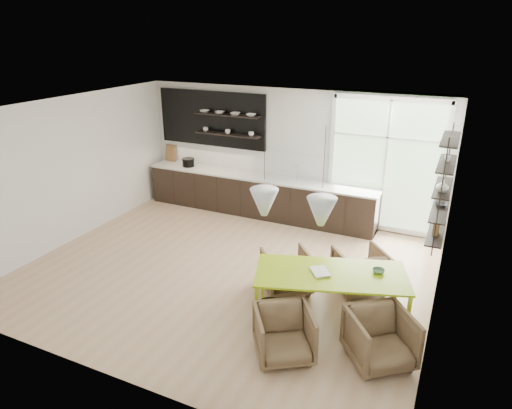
# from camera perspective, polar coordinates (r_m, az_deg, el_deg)

# --- Properties ---
(room) EXTENTS (7.02, 6.01, 2.91)m
(room) POSITION_cam_1_polar(r_m,az_deg,el_deg) (8.48, 3.12, 2.98)
(room) COLOR tan
(room) RESTS_ON ground
(kitchen_run) EXTENTS (5.54, 0.69, 2.75)m
(kitchen_run) POSITION_cam_1_polar(r_m,az_deg,el_deg) (10.63, -0.15, 1.93)
(kitchen_run) COLOR black
(kitchen_run) RESTS_ON ground
(right_shelving) EXTENTS (0.26, 1.22, 1.90)m
(right_shelving) POSITION_cam_1_polar(r_m,az_deg,el_deg) (7.96, 22.26, 1.57)
(right_shelving) COLOR black
(right_shelving) RESTS_ON ground
(dining_table) EXTENTS (2.38, 1.62, 0.80)m
(dining_table) POSITION_cam_1_polar(r_m,az_deg,el_deg) (6.80, 9.36, -8.85)
(dining_table) COLOR #9CC110
(dining_table) RESTS_ON ground
(armchair_back_left) EXTENTS (1.05, 1.05, 0.69)m
(armchair_back_left) POSITION_cam_1_polar(r_m,az_deg,el_deg) (7.66, 3.81, -8.31)
(armchair_back_left) COLOR brown
(armchair_back_left) RESTS_ON ground
(armchair_back_right) EXTENTS (1.10, 1.10, 0.72)m
(armchair_back_right) POSITION_cam_1_polar(r_m,az_deg,el_deg) (7.84, 12.86, -7.98)
(armchair_back_right) COLOR brown
(armchair_back_right) RESTS_ON ground
(armchair_front_left) EXTENTS (1.03, 1.04, 0.69)m
(armchair_front_left) POSITION_cam_1_polar(r_m,az_deg,el_deg) (6.26, 3.50, -15.86)
(armchair_front_left) COLOR brown
(armchair_front_left) RESTS_ON ground
(armchair_front_right) EXTENTS (1.10, 1.10, 0.72)m
(armchair_front_right) POSITION_cam_1_polar(r_m,az_deg,el_deg) (6.36, 15.28, -15.83)
(armchair_front_right) COLOR brown
(armchair_front_right) RESTS_ON ground
(wire_stool) EXTENTS (0.37, 0.37, 0.46)m
(wire_stool) POSITION_cam_1_polar(r_m,az_deg,el_deg) (6.71, 1.73, -13.44)
(wire_stool) COLOR black
(wire_stool) RESTS_ON ground
(table_book) EXTENTS (0.38, 0.40, 0.03)m
(table_book) POSITION_cam_1_polar(r_m,az_deg,el_deg) (6.71, 7.04, -8.45)
(table_book) COLOR white
(table_book) RESTS_ON dining_table
(table_bowl) EXTENTS (0.22, 0.22, 0.06)m
(table_bowl) POSITION_cam_1_polar(r_m,az_deg,el_deg) (6.91, 15.06, -8.04)
(table_bowl) COLOR #497251
(table_bowl) RESTS_ON dining_table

